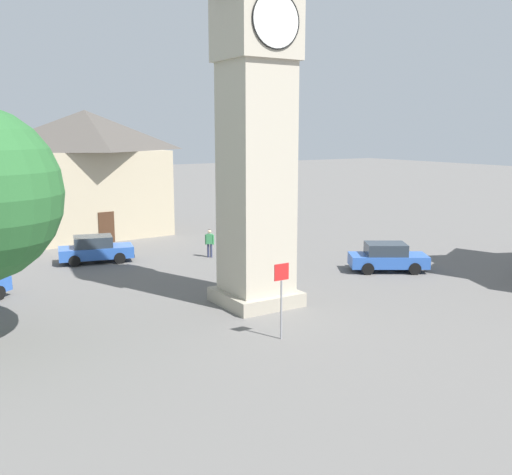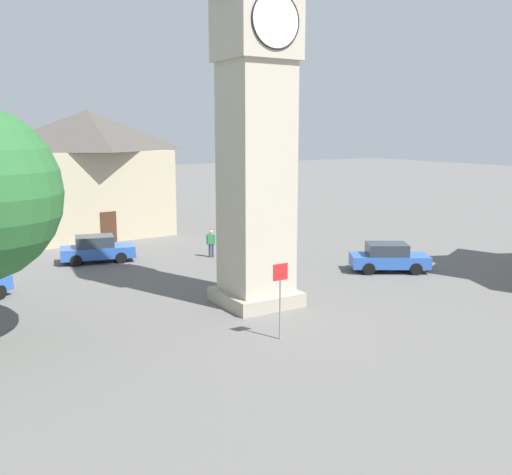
{
  "view_description": "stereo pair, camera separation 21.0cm",
  "coord_description": "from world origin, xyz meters",
  "px_view_note": "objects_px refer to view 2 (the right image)",
  "views": [
    {
      "loc": [
        -13.08,
        -20.81,
        7.44
      ],
      "look_at": [
        0.0,
        0.0,
        2.93
      ],
      "focal_mm": 40.89,
      "sensor_mm": 36.0,
      "label": 1
    },
    {
      "loc": [
        -12.9,
        -20.93,
        7.44
      ],
      "look_at": [
        0.0,
        0.0,
        2.93
      ],
      "focal_mm": 40.89,
      "sensor_mm": 36.0,
      "label": 2
    }
  ],
  "objects_px": {
    "road_sign": "(280,288)",
    "clock_tower": "(256,47)",
    "car_red_corner": "(97,249)",
    "building_shop_left": "(90,173)",
    "pedestrian": "(211,241)",
    "car_silver_kerb": "(389,257)"
  },
  "relations": [
    {
      "from": "car_red_corner",
      "to": "building_shop_left",
      "type": "bearing_deg",
      "value": 75.39
    },
    {
      "from": "car_silver_kerb",
      "to": "road_sign",
      "type": "relative_size",
      "value": 1.57
    },
    {
      "from": "road_sign",
      "to": "car_silver_kerb",
      "type": "bearing_deg",
      "value": 27.22
    },
    {
      "from": "car_red_corner",
      "to": "building_shop_left",
      "type": "distance_m",
      "value": 9.61
    },
    {
      "from": "road_sign",
      "to": "car_red_corner",
      "type": "bearing_deg",
      "value": 96.74
    },
    {
      "from": "car_red_corner",
      "to": "building_shop_left",
      "type": "relative_size",
      "value": 0.39
    },
    {
      "from": "clock_tower",
      "to": "car_silver_kerb",
      "type": "xyz_separation_m",
      "value": [
        9.14,
        1.27,
        -10.03
      ]
    },
    {
      "from": "car_red_corner",
      "to": "road_sign",
      "type": "distance_m",
      "value": 16.16
    },
    {
      "from": "pedestrian",
      "to": "road_sign",
      "type": "xyz_separation_m",
      "value": [
        -4.27,
        -13.69,
        0.89
      ]
    },
    {
      "from": "car_silver_kerb",
      "to": "car_red_corner",
      "type": "height_order",
      "value": "same"
    },
    {
      "from": "clock_tower",
      "to": "car_red_corner",
      "type": "height_order",
      "value": "clock_tower"
    },
    {
      "from": "car_red_corner",
      "to": "road_sign",
      "type": "height_order",
      "value": "road_sign"
    },
    {
      "from": "car_silver_kerb",
      "to": "car_red_corner",
      "type": "relative_size",
      "value": 1.0
    },
    {
      "from": "car_silver_kerb",
      "to": "car_red_corner",
      "type": "distance_m",
      "value": 16.41
    },
    {
      "from": "car_silver_kerb",
      "to": "pedestrian",
      "type": "distance_m",
      "value": 10.42
    },
    {
      "from": "car_silver_kerb",
      "to": "pedestrian",
      "type": "height_order",
      "value": "pedestrian"
    },
    {
      "from": "car_red_corner",
      "to": "road_sign",
      "type": "relative_size",
      "value": 1.57
    },
    {
      "from": "car_silver_kerb",
      "to": "pedestrian",
      "type": "relative_size",
      "value": 2.6
    },
    {
      "from": "building_shop_left",
      "to": "car_silver_kerb",
      "type": "bearing_deg",
      "value": -61.36
    },
    {
      "from": "building_shop_left",
      "to": "road_sign",
      "type": "relative_size",
      "value": 3.99
    },
    {
      "from": "road_sign",
      "to": "clock_tower",
      "type": "bearing_deg",
      "value": 69.39
    },
    {
      "from": "building_shop_left",
      "to": "road_sign",
      "type": "distance_m",
      "value": 24.7
    }
  ]
}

